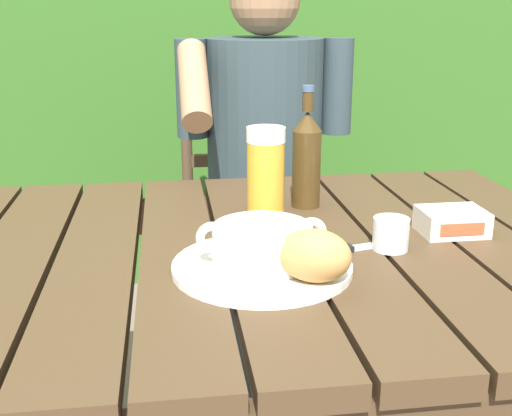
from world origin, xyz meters
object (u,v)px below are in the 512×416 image
at_px(butter_tub, 452,221).
at_px(table_knife, 350,248).
at_px(bread_roll, 314,255).
at_px(serving_plate, 262,266).
at_px(water_glass_small, 391,234).
at_px(person_eating, 265,153).
at_px(beer_glass, 266,174).
at_px(beer_bottle, 307,157).
at_px(chair_near_diner, 256,218).
at_px(soup_bowl, 262,243).

xyz_separation_m(butter_tub, table_knife, (-0.21, -0.06, -0.02)).
bearing_deg(bread_roll, serving_plate, 130.60).
bearing_deg(water_glass_small, serving_plate, -165.59).
xyz_separation_m(bread_roll, butter_tub, (0.30, 0.20, -0.03)).
xyz_separation_m(person_eating, table_knife, (0.03, -0.74, -0.00)).
xyz_separation_m(beer_glass, beer_bottle, (0.09, 0.07, 0.01)).
bearing_deg(chair_near_diner, serving_plate, -97.54).
distance_m(soup_bowl, water_glass_small, 0.24).
bearing_deg(person_eating, water_glass_small, -82.41).
relative_size(beer_glass, table_knife, 1.18).
height_order(bread_roll, water_glass_small, bread_roll).
relative_size(serving_plate, table_knife, 1.85).
bearing_deg(person_eating, soup_bowl, -99.20).
xyz_separation_m(bread_roll, beer_bottle, (0.07, 0.39, 0.05)).
xyz_separation_m(person_eating, beer_glass, (-0.08, -0.55, 0.08)).
xyz_separation_m(person_eating, serving_plate, (-0.13, -0.80, 0.00)).
relative_size(serving_plate, bread_roll, 2.11).
relative_size(water_glass_small, butter_tub, 0.53).
distance_m(person_eating, water_glass_small, 0.75).
xyz_separation_m(chair_near_diner, butter_tub, (0.23, -0.88, 0.27)).
bearing_deg(water_glass_small, beer_bottle, 108.96).
height_order(water_glass_small, butter_tub, water_glass_small).
bearing_deg(beer_bottle, soup_bowl, -113.48).
bearing_deg(serving_plate, beer_glass, 79.91).
distance_m(soup_bowl, table_knife, 0.18).
distance_m(beer_glass, water_glass_small, 0.27).
relative_size(beer_glass, water_glass_small, 2.93).
bearing_deg(serving_plate, table_knife, 20.95).
xyz_separation_m(serving_plate, beer_bottle, (0.14, 0.32, 0.10)).
xyz_separation_m(beer_glass, water_glass_small, (0.18, -0.19, -0.06)).
height_order(beer_glass, butter_tub, beer_glass).
relative_size(person_eating, bread_roll, 9.37).
relative_size(chair_near_diner, water_glass_small, 15.83).
height_order(chair_near_diner, beer_bottle, beer_bottle).
xyz_separation_m(chair_near_diner, beer_glass, (-0.09, -0.75, 0.34)).
bearing_deg(person_eating, beer_glass, -98.79).
distance_m(butter_tub, table_knife, 0.21).
bearing_deg(bread_roll, chair_near_diner, 86.41).
relative_size(chair_near_diner, butter_tub, 8.38).
relative_size(beer_bottle, table_knife, 1.62).
bearing_deg(person_eating, beer_bottle, -88.90).
bearing_deg(water_glass_small, butter_tub, 24.31).
bearing_deg(butter_tub, table_knife, -163.89).
bearing_deg(butter_tub, beer_bottle, 138.68).
relative_size(person_eating, water_glass_small, 20.47).
height_order(serving_plate, butter_tub, butter_tub).
bearing_deg(table_knife, water_glass_small, -1.99).
bearing_deg(chair_near_diner, water_glass_small, -84.18).
bearing_deg(butter_tub, water_glass_small, -155.69).
bearing_deg(butter_tub, person_eating, 109.11).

